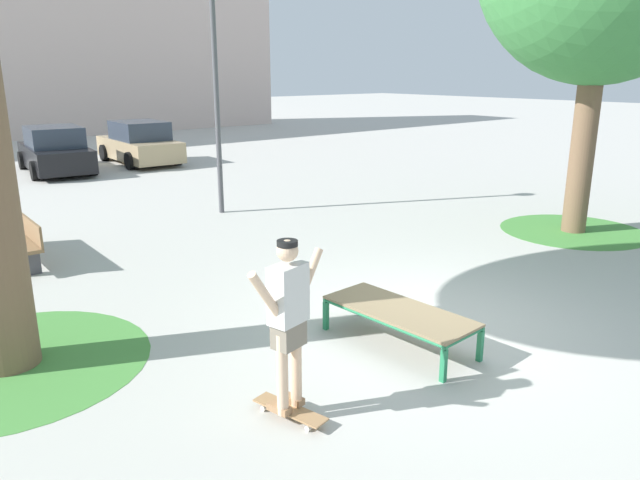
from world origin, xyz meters
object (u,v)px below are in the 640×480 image
(skate_box, at_px, (399,313))
(light_post, at_px, (214,42))
(park_bench, at_px, (16,236))
(car_black, at_px, (55,151))
(skateboard, at_px, (290,410))
(skater, at_px, (288,315))
(car_tan, at_px, (139,144))

(skate_box, bearing_deg, light_post, 75.28)
(park_bench, bearing_deg, car_black, 69.80)
(skateboard, relative_size, car_black, 0.19)
(car_black, relative_size, park_bench, 1.81)
(skateboard, bearing_deg, car_black, 80.46)
(light_post, bearing_deg, car_black, 98.02)
(skater, xyz_separation_m, park_bench, (-0.71, 7.02, -0.62))
(skate_box, bearing_deg, car_tan, 76.97)
(skater, relative_size, light_post, 0.29)
(car_tan, xyz_separation_m, park_bench, (-6.45, -9.65, -0.24))
(car_black, bearing_deg, skateboard, -99.54)
(car_tan, bearing_deg, park_bench, -123.75)
(skateboard, height_order, light_post, light_post)
(skate_box, height_order, skateboard, skate_box)
(skate_box, relative_size, car_tan, 0.46)
(skate_box, distance_m, skater, 2.13)
(skate_box, height_order, car_tan, car_tan)
(skateboard, bearing_deg, skate_box, 12.41)
(skateboard, relative_size, park_bench, 0.34)
(car_black, xyz_separation_m, park_bench, (-3.47, -9.44, -0.24))
(skateboard, xyz_separation_m, car_black, (2.77, 16.46, 0.61))
(car_tan, relative_size, park_bench, 1.77)
(car_black, distance_m, light_post, 9.12)
(light_post, bearing_deg, car_tan, 78.45)
(car_tan, bearing_deg, skateboard, -109.00)
(skate_box, bearing_deg, skateboard, -167.59)
(skateboard, relative_size, car_tan, 0.19)
(skater, bearing_deg, light_post, 63.57)
(park_bench, relative_size, light_post, 0.41)
(skate_box, xyz_separation_m, park_bench, (-2.69, 6.59, 0.03))
(skateboard, bearing_deg, light_post, 63.57)
(skater, relative_size, car_tan, 0.40)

